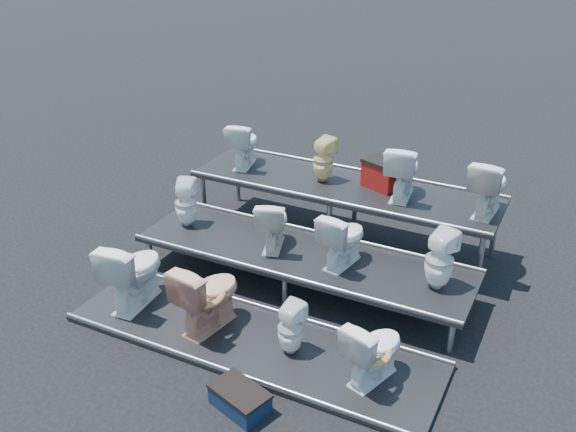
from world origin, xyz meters
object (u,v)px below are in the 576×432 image
at_px(toilet_5, 273,223).
at_px(toilet_8, 243,144).
at_px(toilet_2, 291,328).
at_px(step_stool, 240,400).
at_px(toilet_3, 374,349).
at_px(toilet_6, 343,238).
at_px(red_crate, 383,175).
at_px(toilet_1, 208,295).
at_px(toilet_10, 403,170).
at_px(toilet_9, 323,160).
at_px(toilet_7, 440,260).
at_px(toilet_4, 186,203).
at_px(toilet_0, 133,271).
at_px(toilet_11, 489,186).

bearing_deg(toilet_5, toilet_8, -66.54).
distance_m(toilet_2, step_stool, 0.95).
relative_size(toilet_3, toilet_6, 1.02).
bearing_deg(red_crate, toilet_1, -89.82).
bearing_deg(toilet_10, toilet_9, -6.44).
height_order(toilet_1, toilet_9, toilet_9).
height_order(toilet_3, step_stool, toilet_3).
xyz_separation_m(toilet_3, toilet_7, (0.27, 1.30, 0.40)).
relative_size(toilet_2, step_stool, 1.08).
xyz_separation_m(toilet_2, toilet_4, (-2.18, 1.30, 0.42)).
bearing_deg(toilet_1, toilet_5, -85.85).
bearing_deg(toilet_8, toilet_6, 135.78).
relative_size(toilet_9, step_stool, 1.13).
distance_m(toilet_9, red_crate, 0.83).
height_order(toilet_4, step_stool, toilet_4).
height_order(toilet_4, red_crate, red_crate).
height_order(toilet_10, red_crate, toilet_10).
bearing_deg(toilet_6, toilet_2, 98.22).
relative_size(toilet_8, step_stool, 1.20).
height_order(toilet_0, toilet_7, toilet_7).
height_order(toilet_7, toilet_10, toilet_10).
bearing_deg(red_crate, step_stool, -71.01).
height_order(toilet_3, toilet_5, toilet_5).
bearing_deg(toilet_8, toilet_0, 77.97).
xyz_separation_m(toilet_8, toilet_11, (3.45, 0.00, 0.03)).
bearing_deg(toilet_2, toilet_0, 10.91).
distance_m(toilet_6, toilet_11, 1.93).
relative_size(toilet_1, toilet_10, 1.15).
height_order(toilet_2, toilet_3, toilet_3).
height_order(toilet_5, toilet_8, toilet_8).
bearing_deg(toilet_7, toilet_8, -3.28).
height_order(toilet_8, toilet_10, toilet_10).
relative_size(toilet_7, toilet_10, 0.97).
distance_m(toilet_0, toilet_10, 3.58).
bearing_deg(toilet_0, toilet_8, -93.93).
relative_size(toilet_3, toilet_7, 1.00).
bearing_deg(toilet_9, toilet_1, 100.31).
distance_m(toilet_6, red_crate, 1.49).
relative_size(toilet_11, red_crate, 1.53).
bearing_deg(step_stool, toilet_11, 84.76).
distance_m(toilet_6, toilet_10, 1.39).
relative_size(toilet_2, red_crate, 1.27).
xyz_separation_m(toilet_7, red_crate, (-1.18, 1.48, 0.22)).
height_order(toilet_8, toilet_9, toilet_8).
bearing_deg(toilet_2, toilet_6, -80.70).
distance_m(toilet_1, toilet_2, 1.02).
bearing_deg(toilet_1, toilet_7, -139.80).
xyz_separation_m(toilet_3, toilet_6, (-0.87, 1.30, 0.39)).
distance_m(toilet_0, toilet_9, 2.96).
bearing_deg(toilet_1, toilet_9, -85.22).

